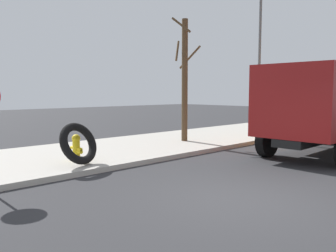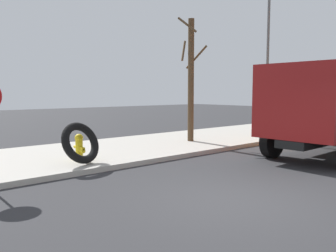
# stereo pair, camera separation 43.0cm
# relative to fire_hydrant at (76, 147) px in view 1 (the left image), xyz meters

# --- Properties ---
(ground_plane) EXTENTS (80.00, 80.00, 0.00)m
(ground_plane) POSITION_rel_fire_hydrant_xyz_m (0.74, -5.26, -0.57)
(ground_plane) COLOR #2D2D30
(sidewalk_curb) EXTENTS (36.00, 5.00, 0.15)m
(sidewalk_curb) POSITION_rel_fire_hydrant_xyz_m (0.74, 1.24, -0.50)
(sidewalk_curb) COLOR #ADA89E
(sidewalk_curb) RESTS_ON ground
(fire_hydrant) EXTENTS (0.25, 0.56, 0.79)m
(fire_hydrant) POSITION_rel_fire_hydrant_xyz_m (0.00, 0.00, 0.00)
(fire_hydrant) COLOR yellow
(fire_hydrant) RESTS_ON sidewalk_curb
(loose_tire) EXTENTS (1.36, 0.99, 1.21)m
(loose_tire) POSITION_rel_fire_hydrant_xyz_m (-0.23, -0.53, 0.18)
(loose_tire) COLOR black
(loose_tire) RESTS_ON sidewalk_curb
(dump_truck_orange) EXTENTS (7.04, 2.90, 3.00)m
(dump_truck_orange) POSITION_rel_fire_hydrant_xyz_m (7.54, -4.30, 1.04)
(dump_truck_orange) COLOR orange
(dump_truck_orange) RESTS_ON ground
(bare_tree) EXTENTS (1.17, 1.16, 5.00)m
(bare_tree) POSITION_rel_fire_hydrant_xyz_m (5.43, 0.78, 2.17)
(bare_tree) COLOR #4C3823
(bare_tree) RESTS_ON sidewalk_curb
(street_light_pole) EXTENTS (0.12, 0.12, 6.50)m
(street_light_pole) POSITION_rel_fire_hydrant_xyz_m (8.74, -0.65, 2.83)
(street_light_pole) COLOR #595B5E
(street_light_pole) RESTS_ON sidewalk_curb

